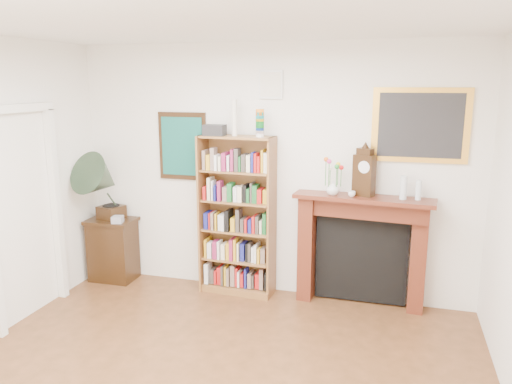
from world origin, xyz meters
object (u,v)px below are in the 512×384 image
at_px(fireplace, 362,240).
at_px(mantel_clock, 364,173).
at_px(bookshelf, 237,207).
at_px(bottle_right, 419,190).
at_px(bottle_left, 403,188).
at_px(teacup, 352,194).
at_px(cd_stack, 118,219).
at_px(side_cabinet, 113,249).
at_px(gramophone, 102,182).
at_px(flower_vase, 333,188).

xyz_separation_m(fireplace, mantel_clock, (-0.01, -0.04, 0.74)).
height_order(bookshelf, fireplace, bookshelf).
bearing_deg(bottle_right, bottle_left, -172.89).
xyz_separation_m(mantel_clock, teacup, (-0.11, -0.08, -0.21)).
distance_m(mantel_clock, teacup, 0.25).
bearing_deg(cd_stack, mantel_clock, 4.02).
bearing_deg(fireplace, side_cabinet, -172.68).
xyz_separation_m(teacup, bottle_right, (0.65, 0.05, 0.07)).
bearing_deg(bookshelf, teacup, 1.22).
relative_size(gramophone, teacup, 11.13).
bearing_deg(gramophone, mantel_clock, 18.40).
distance_m(bookshelf, flower_vase, 1.10).
distance_m(side_cabinet, teacup, 2.97).
bearing_deg(bookshelf, bottle_left, 2.90).
distance_m(bookshelf, side_cabinet, 1.70).
relative_size(side_cabinet, fireplace, 0.52).
distance_m(cd_stack, bottle_right, 3.38).
relative_size(bookshelf, gramophone, 2.45).
relative_size(cd_stack, flower_vase, 0.83).
relative_size(bookshelf, teacup, 27.25).
bearing_deg(gramophone, fireplace, 19.07).
bearing_deg(teacup, gramophone, -177.64).
height_order(bookshelf, bottle_left, bookshelf).
xyz_separation_m(side_cabinet, gramophone, (-0.01, -0.12, 0.86)).
xyz_separation_m(fireplace, teacup, (-0.12, -0.12, 0.53)).
bearing_deg(teacup, side_cabinet, -180.00).
bearing_deg(cd_stack, side_cabinet, 143.97).
bearing_deg(flower_vase, teacup, -10.85).
relative_size(gramophone, cd_stack, 7.07).
relative_size(gramophone, mantel_clock, 1.71).
relative_size(gramophone, flower_vase, 5.89).
distance_m(gramophone, bottle_left, 3.36).
relative_size(gramophone, bottle_left, 3.54).
distance_m(fireplace, cd_stack, 2.81).
bearing_deg(bottle_right, fireplace, 172.72).
relative_size(fireplace, bottle_left, 6.12).
bearing_deg(mantel_clock, teacup, -119.10).
xyz_separation_m(bookshelf, bottle_left, (1.77, -0.02, 0.33)).
xyz_separation_m(side_cabinet, bottle_right, (3.49, 0.05, 0.94)).
bearing_deg(bottle_right, teacup, -175.75).
bearing_deg(fireplace, teacup, -129.83).
bearing_deg(bookshelf, cd_stack, -169.55).
bearing_deg(bookshelf, gramophone, -170.15).
relative_size(flower_vase, teacup, 1.89).
xyz_separation_m(teacup, bottle_left, (0.51, 0.03, 0.09)).
distance_m(flower_vase, bottle_right, 0.85).
bearing_deg(bottle_left, mantel_clock, 172.62).
xyz_separation_m(bookshelf, teacup, (1.26, -0.05, 0.24)).
height_order(cd_stack, bottle_right, bottle_right).
xyz_separation_m(side_cabinet, flower_vase, (2.64, 0.04, 0.91)).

